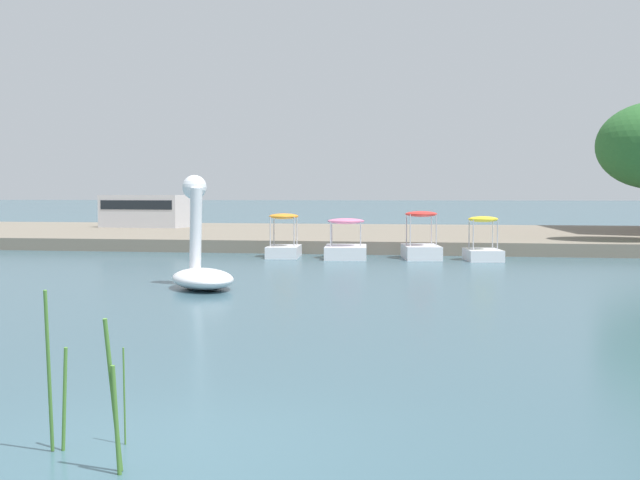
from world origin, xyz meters
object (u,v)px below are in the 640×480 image
(pedal_boat_red, at_px, (421,244))
(swan_boat, at_px, (201,263))
(parked_van, at_px, (144,210))
(pedal_boat_orange, at_px, (284,243))
(pedal_boat_yellow, at_px, (483,247))
(pedal_boat_pink, at_px, (346,246))

(pedal_boat_red, bearing_deg, swan_boat, -114.52)
(swan_boat, height_order, parked_van, swan_boat)
(swan_boat, relative_size, parked_van, 0.59)
(swan_boat, xyz_separation_m, parked_van, (-10.85, 22.95, 0.82))
(pedal_boat_orange, xyz_separation_m, parked_van, (-10.61, 13.01, 0.93))
(pedal_boat_yellow, relative_size, pedal_boat_pink, 0.78)
(pedal_boat_yellow, height_order, pedal_boat_pink, pedal_boat_yellow)
(pedal_boat_red, height_order, pedal_boat_orange, pedal_boat_red)
(swan_boat, bearing_deg, pedal_boat_pink, 78.28)
(pedal_boat_yellow, relative_size, pedal_boat_orange, 0.91)
(pedal_boat_yellow, xyz_separation_m, pedal_boat_red, (-2.12, 0.45, 0.06))
(pedal_boat_red, xyz_separation_m, pedal_boat_orange, (-4.86, -0.19, -0.01))
(pedal_boat_red, relative_size, pedal_boat_pink, 0.99)
(pedal_boat_pink, distance_m, pedal_boat_orange, 2.27)
(swan_boat, height_order, pedal_boat_yellow, swan_boat)
(parked_van, bearing_deg, pedal_boat_red, -39.66)
(pedal_boat_red, relative_size, pedal_boat_orange, 1.15)
(pedal_boat_red, distance_m, pedal_boat_pink, 2.62)
(swan_boat, xyz_separation_m, pedal_boat_orange, (-0.24, 9.94, -0.11))
(pedal_boat_orange, bearing_deg, pedal_boat_red, 2.25)
(pedal_boat_yellow, bearing_deg, parked_van, 142.95)
(pedal_boat_pink, height_order, parked_van, parked_van)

